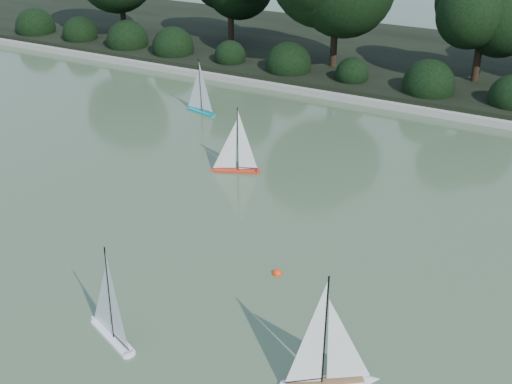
% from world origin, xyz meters
% --- Properties ---
extents(ground, '(80.00, 80.00, 0.00)m').
position_xyz_m(ground, '(0.00, 0.00, 0.00)').
color(ground, '#3A4B2D').
rests_on(ground, ground).
extents(pond_coping, '(40.00, 0.35, 0.18)m').
position_xyz_m(pond_coping, '(0.00, 9.00, 0.09)').
color(pond_coping, gray).
rests_on(pond_coping, ground).
extents(far_bank, '(40.00, 8.00, 0.30)m').
position_xyz_m(far_bank, '(0.00, 13.00, 0.15)').
color(far_bank, black).
rests_on(far_bank, ground).
extents(shrub_hedge, '(29.10, 1.10, 1.10)m').
position_xyz_m(shrub_hedge, '(0.00, 9.90, 0.45)').
color(shrub_hedge, black).
rests_on(shrub_hedge, ground).
extents(sailboat_white_a, '(1.10, 0.57, 1.54)m').
position_xyz_m(sailboat_white_a, '(-1.20, -1.51, 0.24)').
color(sailboat_white_a, white).
rests_on(sailboat_white_a, ground).
extents(sailboat_white_b, '(1.11, 0.89, 1.73)m').
position_xyz_m(sailboat_white_b, '(1.82, -0.94, 0.27)').
color(sailboat_white_b, silver).
rests_on(sailboat_white_b, ground).
extents(sailboat_orange, '(1.06, 0.56, 1.50)m').
position_xyz_m(sailboat_orange, '(-2.31, 3.74, 0.23)').
color(sailboat_orange, red).
rests_on(sailboat_orange, ground).
extents(sailboat_teal, '(1.10, 0.44, 1.51)m').
position_xyz_m(sailboat_teal, '(-4.84, 6.41, 0.24)').
color(sailboat_teal, '#079294').
rests_on(sailboat_teal, ground).
extents(race_buoy, '(0.16, 0.16, 0.16)m').
position_xyz_m(race_buoy, '(0.16, 0.86, 0.00)').
color(race_buoy, '#FF380D').
rests_on(race_buoy, ground).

